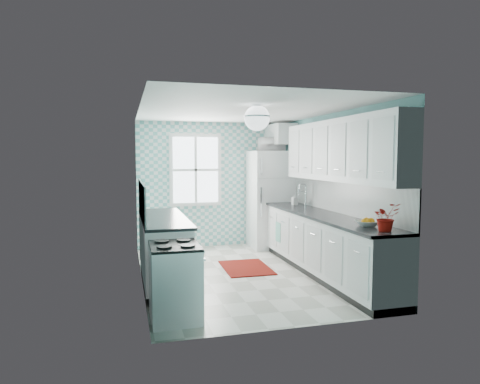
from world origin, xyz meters
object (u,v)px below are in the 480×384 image
object	(u,v)px
ceiling_light	(257,118)
potted_plant	(386,217)
microwave	(271,144)
sink	(297,207)
fridge	(271,199)
fruit_bowl	(367,223)
stove	(175,280)

from	to	relation	value
ceiling_light	potted_plant	size ratio (longest dim) A/B	1.04
potted_plant	microwave	world-z (taller)	microwave
ceiling_light	sink	bearing A→B (deg)	51.04
sink	fridge	bearing A→B (deg)	97.91
fridge	sink	bearing A→B (deg)	-84.51
fruit_bowl	sink	bearing A→B (deg)	89.90
ceiling_light	microwave	world-z (taller)	ceiling_light
sink	microwave	distance (m)	1.57
ceiling_light	fridge	bearing A→B (deg)	66.69
ceiling_light	potted_plant	bearing A→B (deg)	-44.59
stove	microwave	size ratio (longest dim) A/B	1.69
fruit_bowl	fridge	bearing A→B (deg)	91.53
stove	microwave	world-z (taller)	microwave
microwave	sink	bearing A→B (deg)	97.16
ceiling_light	fruit_bowl	world-z (taller)	ceiling_light
stove	microwave	distance (m)	4.39
microwave	ceiling_light	bearing A→B (deg)	68.90
fridge	potted_plant	bearing A→B (deg)	-88.09
potted_plant	microwave	xyz separation A→B (m)	(-0.09, 3.76, 0.95)
fruit_bowl	microwave	xyz separation A→B (m)	(-0.09, 3.37, 1.08)
potted_plant	sink	bearing A→B (deg)	89.91
stove	microwave	xyz separation A→B (m)	(2.31, 3.36, 1.63)
fridge	microwave	distance (m)	1.10
fridge	fruit_bowl	bearing A→B (deg)	-87.93
fridge	stove	distance (m)	4.11
fruit_bowl	potted_plant	bearing A→B (deg)	-90.00
fridge	sink	distance (m)	1.09
sink	potted_plant	world-z (taller)	sink
ceiling_light	fruit_bowl	size ratio (longest dim) A/B	1.20
ceiling_light	fridge	size ratio (longest dim) A/B	0.18
fridge	sink	world-z (taller)	fridge
fridge	fruit_bowl	world-z (taller)	fridge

